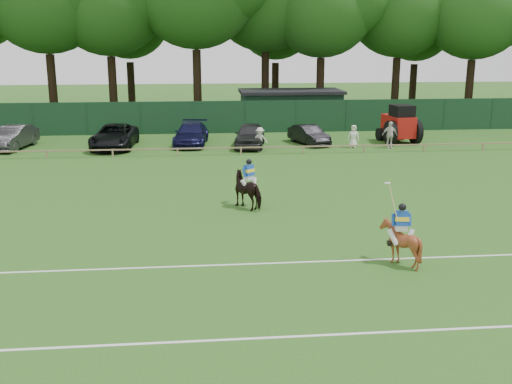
{
  "coord_description": "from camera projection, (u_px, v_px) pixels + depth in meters",
  "views": [
    {
      "loc": [
        -1.66,
        -19.28,
        7.16
      ],
      "look_at": [
        0.5,
        3.0,
        1.4
      ],
      "focal_mm": 42.0,
      "sensor_mm": 36.0,
      "label": 1
    }
  ],
  "objects": [
    {
      "name": "ground",
      "position": [
        250.0,
        253.0,
        20.52
      ],
      "size": [
        160.0,
        160.0,
        0.0
      ],
      "primitive_type": "plane",
      "color": "#1E4C14",
      "rests_on": "ground"
    },
    {
      "name": "horse_dark",
      "position": [
        249.0,
        190.0,
        25.96
      ],
      "size": [
        1.83,
        1.97,
        1.57
      ],
      "primitive_type": "imported",
      "rotation": [
        0.0,
        0.0,
        3.83
      ],
      "color": "black",
      "rests_on": "ground"
    },
    {
      "name": "horse_chestnut",
      "position": [
        400.0,
        243.0,
        19.39
      ],
      "size": [
        1.34,
        1.46,
        1.46
      ],
      "primitive_type": "imported",
      "rotation": [
        0.0,
        0.0,
        3.01
      ],
      "color": "brown",
      "rests_on": "ground"
    },
    {
      "name": "sedan_grey",
      "position": [
        13.0,
        137.0,
        39.84
      ],
      "size": [
        2.36,
        4.87,
        1.54
      ],
      "primitive_type": "imported",
      "rotation": [
        0.0,
        0.0,
        -0.16
      ],
      "color": "#2B2A2D",
      "rests_on": "ground"
    },
    {
      "name": "suv_black",
      "position": [
        114.0,
        136.0,
        40.1
      ],
      "size": [
        2.91,
        5.8,
        1.58
      ],
      "primitive_type": "imported",
      "rotation": [
        0.0,
        0.0,
        -0.05
      ],
      "color": "black",
      "rests_on": "ground"
    },
    {
      "name": "sedan_navy",
      "position": [
        191.0,
        134.0,
        41.28
      ],
      "size": [
        2.64,
        5.38,
        1.5
      ],
      "primitive_type": "imported",
      "rotation": [
        0.0,
        0.0,
        -0.1
      ],
      "color": "#13133B",
      "rests_on": "ground"
    },
    {
      "name": "hatch_grey",
      "position": [
        250.0,
        135.0,
        40.52
      ],
      "size": [
        2.57,
        4.91,
        1.6
      ],
      "primitive_type": "imported",
      "rotation": [
        0.0,
        0.0,
        -0.15
      ],
      "color": "#2A2A2D",
      "rests_on": "ground"
    },
    {
      "name": "estate_black",
      "position": [
        309.0,
        135.0,
        41.6
      ],
      "size": [
        2.58,
        4.22,
        1.31
      ],
      "primitive_type": "imported",
      "rotation": [
        0.0,
        0.0,
        0.32
      ],
      "color": "black",
      "rests_on": "ground"
    },
    {
      "name": "spectator_left",
      "position": [
        260.0,
        139.0,
        38.87
      ],
      "size": [
        1.09,
        0.73,
        1.58
      ],
      "primitive_type": "imported",
      "rotation": [
        0.0,
        0.0,
        0.15
      ],
      "color": "beige",
      "rests_on": "ground"
    },
    {
      "name": "spectator_mid",
      "position": [
        390.0,
        135.0,
        39.97
      ],
      "size": [
        1.08,
        0.5,
        1.8
      ],
      "primitive_type": "imported",
      "rotation": [
        0.0,
        0.0,
        0.06
      ],
      "color": "silver",
      "rests_on": "ground"
    },
    {
      "name": "spectator_right",
      "position": [
        354.0,
        136.0,
        40.18
      ],
      "size": [
        0.87,
        0.71,
        1.54
      ],
      "primitive_type": "imported",
      "rotation": [
        0.0,
        0.0,
        -0.33
      ],
      "color": "white",
      "rests_on": "ground"
    },
    {
      "name": "rider_dark",
      "position": [
        249.0,
        174.0,
        25.77
      ],
      "size": [
        0.81,
        0.71,
        1.41
      ],
      "rotation": [
        0.0,
        0.0,
        3.83
      ],
      "color": "silver",
      "rests_on": "ground"
    },
    {
      "name": "rider_chestnut",
      "position": [
        401.0,
        223.0,
        19.21
      ],
      "size": [
        0.93,
        0.63,
        2.05
      ],
      "rotation": [
        0.0,
        0.0,
        3.01
      ],
      "color": "silver",
      "rests_on": "ground"
    },
    {
      "name": "pitch_lines",
      "position": [
        261.0,
        296.0,
        17.14
      ],
      "size": [
        60.0,
        5.1,
        0.01
      ],
      "color": "silver",
      "rests_on": "ground"
    },
    {
      "name": "pitch_rail",
      "position": [
        225.0,
        148.0,
        37.76
      ],
      "size": [
        62.1,
        0.1,
        0.5
      ],
      "color": "#997F5B",
      "rests_on": "ground"
    },
    {
      "name": "perimeter_fence",
      "position": [
        220.0,
        117.0,
        46.24
      ],
      "size": [
        92.08,
        0.08,
        2.5
      ],
      "color": "#14351E",
      "rests_on": "ground"
    },
    {
      "name": "utility_shed",
      "position": [
        290.0,
        108.0,
        49.62
      ],
      "size": [
        8.4,
        4.4,
        3.04
      ],
      "color": "#14331E",
      "rests_on": "ground"
    },
    {
      "name": "tree_row",
      "position": [
        238.0,
        119.0,
        54.45
      ],
      "size": [
        96.0,
        12.0,
        21.0
      ],
      "primitive_type": null,
      "color": "#26561C",
      "rests_on": "ground"
    },
    {
      "name": "tractor",
      "position": [
        399.0,
        125.0,
        41.92
      ],
      "size": [
        2.53,
        3.45,
        2.69
      ],
      "rotation": [
        0.0,
        0.0,
        0.13
      ],
      "color": "#A9150F",
      "rests_on": "ground"
    }
  ]
}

